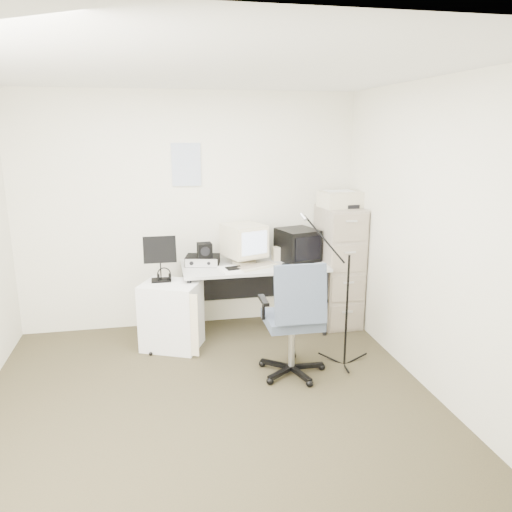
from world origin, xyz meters
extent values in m
cube|color=#353022|center=(0.00, 0.00, -0.01)|extent=(3.60, 3.60, 0.01)
cube|color=white|center=(0.00, 0.00, 2.50)|extent=(3.60, 3.60, 0.01)
cube|color=white|center=(0.00, 1.80, 1.25)|extent=(3.60, 0.02, 2.50)
cube|color=white|center=(0.00, -1.80, 1.25)|extent=(3.60, 0.02, 2.50)
cube|color=white|center=(1.80, 0.00, 1.25)|extent=(0.02, 3.60, 2.50)
cube|color=white|center=(-0.02, 1.79, 1.75)|extent=(0.30, 0.02, 0.44)
cube|color=#AB9E8B|center=(1.58, 1.48, 0.65)|extent=(0.40, 0.60, 1.30)
cube|color=silver|center=(1.58, 1.50, 1.38)|extent=(0.47, 0.35, 0.17)
cube|color=#B8B8B0|center=(0.63, 1.45, 0.36)|extent=(1.50, 0.70, 0.73)
cube|color=silver|center=(0.54, 1.53, 0.94)|extent=(0.49, 0.50, 0.41)
cube|color=black|center=(1.13, 1.54, 0.90)|extent=(0.47, 0.48, 0.34)
cube|color=beige|center=(0.90, 1.57, 0.80)|extent=(0.09, 0.09, 0.15)
cube|color=silver|center=(0.63, 1.31, 0.74)|extent=(0.46, 0.32, 0.02)
cube|color=black|center=(0.92, 1.25, 0.75)|extent=(0.11, 0.14, 0.04)
cube|color=black|center=(0.10, 1.55, 0.78)|extent=(0.39, 0.31, 0.10)
cube|color=black|center=(0.12, 1.50, 0.90)|extent=(0.15, 0.14, 0.14)
cube|color=white|center=(0.35, 1.27, 0.74)|extent=(0.24, 0.30, 0.02)
cube|color=silver|center=(1.29, 1.52, 0.21)|extent=(0.31, 0.48, 0.41)
cube|color=#4D5B77|center=(0.76, 0.40, 0.53)|extent=(0.62, 0.62, 1.06)
cube|color=white|center=(-0.25, 1.17, 0.33)|extent=(0.66, 0.61, 0.66)
cube|color=black|center=(-0.34, 1.27, 0.89)|extent=(0.33, 0.20, 0.46)
torus|color=black|center=(-0.31, 1.25, 0.71)|extent=(0.15, 0.15, 0.03)
cylinder|color=black|center=(1.29, 0.47, 0.68)|extent=(0.03, 0.03, 1.36)
camera|label=1|loc=(-0.36, -3.50, 2.11)|focal=35.00mm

